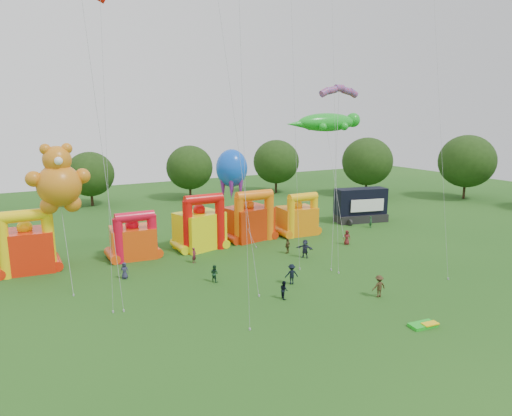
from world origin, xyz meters
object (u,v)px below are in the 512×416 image
spectator_4 (288,246)px  octopus_kite (235,182)px  bouncy_castle_0 (27,247)px  gecko_kite (334,172)px  teddy_bear_kite (60,193)px  spectator_0 (124,271)px  stage_trailer (361,206)px  bouncy_castle_2 (200,227)px

spectator_4 → octopus_kite: bearing=-99.2°
bouncy_castle_0 → gecko_kite: (37.49, 0.43, 5.03)m
bouncy_castle_0 → teddy_bear_kite: 6.73m
bouncy_castle_0 → spectator_0: (7.70, -6.68, -1.62)m
gecko_kite → octopus_kite: size_ratio=1.39×
gecko_kite → teddy_bear_kite: bearing=-175.2°
spectator_4 → bouncy_castle_0: bearing=-43.2°
teddy_bear_kite → bouncy_castle_0: bearing=142.9°
stage_trailer → gecko_kite: (-5.09, -0.05, 5.13)m
gecko_kite → stage_trailer: bearing=0.6°
teddy_bear_kite → octopus_kite: 19.77m
bouncy_castle_0 → spectator_0: bearing=-40.9°
stage_trailer → spectator_4: stage_trailer is taller
octopus_kite → spectator_4: bearing=-72.3°
stage_trailer → spectator_4: size_ratio=4.61×
spectator_0 → teddy_bear_kite: bearing=161.1°
gecko_kite → spectator_0: bearing=-166.6°
gecko_kite → spectator_0: size_ratio=9.73×
teddy_bear_kite → spectator_0: (4.50, -4.26, -7.02)m
octopus_kite → bouncy_castle_0: bearing=-178.6°
bouncy_castle_0 → bouncy_castle_2: (17.64, -0.91, 0.05)m
stage_trailer → teddy_bear_kite: 39.87m
bouncy_castle_0 → spectator_0: size_ratio=4.01×
stage_trailer → octopus_kite: bearing=179.8°
stage_trailer → octopus_kite: (-19.85, 0.07, 4.72)m
stage_trailer → gecko_kite: bearing=-179.4°
spectator_0 → gecko_kite: bearing=37.9°
spectator_4 → bouncy_castle_2: bearing=-67.2°
bouncy_castle_2 → stage_trailer: bouncy_castle_2 is taller
stage_trailer → gecko_kite: gecko_kite is taller
bouncy_castle_2 → gecko_kite: gecko_kite is taller
stage_trailer → teddy_bear_kite: bearing=-175.8°
bouncy_castle_0 → stage_trailer: size_ratio=0.82×
bouncy_castle_0 → teddy_bear_kite: size_ratio=0.51×
bouncy_castle_2 → spectator_4: size_ratio=3.83×
octopus_kite → spectator_0: (-15.03, -7.23, -6.24)m
stage_trailer → spectator_0: stage_trailer is taller
stage_trailer → spectator_4: bearing=-155.7°
gecko_kite → octopus_kite: 14.77m
bouncy_castle_2 → octopus_kite: bearing=16.0°
bouncy_castle_2 → spectator_0: bouncy_castle_2 is taller
bouncy_castle_2 → octopus_kite: octopus_kite is taller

